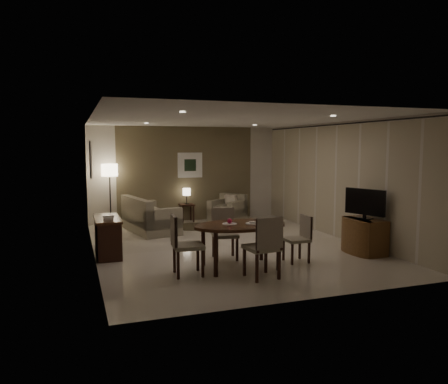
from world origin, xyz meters
name	(u,v)px	position (x,y,z in m)	size (l,w,h in m)	color
room_shell	(221,182)	(0.00, 0.40, 1.35)	(5.50, 7.00, 2.70)	beige
taupe_accent	(187,174)	(0.00, 3.48, 1.35)	(3.96, 0.03, 2.70)	brown
curtain_wall	(335,182)	(2.68, 0.00, 1.32)	(0.08, 6.70, 2.58)	#BBAD92
curtain_rod	(337,124)	(2.68, 0.00, 2.64)	(0.03, 0.03, 6.80)	black
art_back_frame	(190,165)	(0.10, 3.46, 1.60)	(0.72, 0.03, 0.72)	silver
art_back_canvas	(190,165)	(0.10, 3.44, 1.60)	(0.34, 0.01, 0.34)	black
art_left_frame	(91,160)	(-2.72, 1.20, 1.85)	(0.03, 0.60, 0.80)	silver
art_left_canvas	(91,160)	(-2.71, 1.20, 1.85)	(0.01, 0.46, 0.64)	gray
downlight_nl	(183,112)	(-1.40, -1.80, 2.69)	(0.10, 0.10, 0.01)	white
downlight_nr	(333,116)	(1.40, -1.80, 2.69)	(0.10, 0.10, 0.01)	white
downlight_fl	(146,123)	(-1.40, 1.80, 2.69)	(0.10, 0.10, 0.01)	white
downlight_fr	(255,125)	(1.40, 1.80, 2.69)	(0.10, 0.10, 0.01)	white
console_desk	(108,237)	(-2.49, 0.00, 0.38)	(0.48, 1.20, 0.75)	#492917
telephone	(108,218)	(-2.49, -0.30, 0.80)	(0.20, 0.14, 0.09)	white
tv_cabinet	(365,236)	(2.40, -1.50, 0.35)	(0.48, 0.90, 0.70)	brown
flat_tv	(365,203)	(2.38, -1.50, 1.02)	(0.06, 0.88, 0.60)	black
dining_table	(240,246)	(-0.35, -1.68, 0.39)	(1.66, 1.04, 0.78)	#492917
chair_near	(262,247)	(-0.23, -2.34, 0.51)	(0.50, 0.50, 1.03)	gray
chair_far	(225,234)	(-0.40, -1.02, 0.48)	(0.46, 0.46, 0.96)	gray
chair_left	(188,245)	(-1.32, -1.79, 0.51)	(0.49, 0.49, 1.01)	gray
chair_right	(296,239)	(0.78, -1.64, 0.43)	(0.42, 0.42, 0.86)	gray
plate_a	(230,224)	(-0.53, -1.63, 0.79)	(0.26, 0.26, 0.02)	white
plate_b	(253,224)	(-0.13, -1.73, 0.79)	(0.26, 0.26, 0.02)	white
fruit_apple	(230,221)	(-0.53, -1.63, 0.84)	(0.09, 0.09, 0.09)	#A9133B
napkin	(253,222)	(-0.13, -1.73, 0.81)	(0.12, 0.08, 0.03)	white
round_rug	(195,227)	(-0.06, 2.40, 0.01)	(1.15, 1.15, 0.01)	#403724
sofa	(151,214)	(-1.28, 2.17, 0.43)	(0.92, 1.84, 0.87)	gray
armchair	(227,208)	(1.04, 2.93, 0.38)	(0.86, 0.81, 0.77)	gray
side_table	(187,213)	(-0.06, 3.25, 0.25)	(0.40, 0.40, 0.50)	black
table_lamp	(187,195)	(-0.06, 3.25, 0.75)	(0.22, 0.22, 0.50)	#FFEAC1
floor_lamp	(110,195)	(-2.17, 3.21, 0.84)	(0.42, 0.42, 1.67)	#FFE5B7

